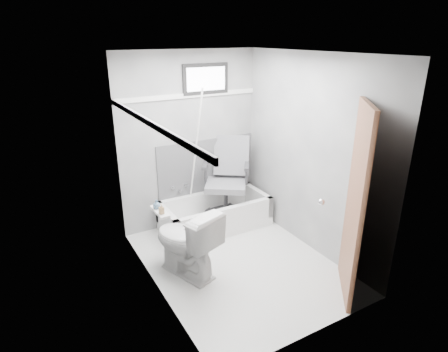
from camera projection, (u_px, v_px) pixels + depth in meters
floor at (238, 263)px, 4.49m from camera, size 2.60×2.60×0.00m
ceiling at (242, 53)px, 3.64m from camera, size 2.60×2.60×0.00m
wall_back at (190, 141)px, 5.13m from camera, size 2.00×0.02×2.40m
wall_front at (325, 216)px, 3.01m from camera, size 2.00×0.02×2.40m
wall_left at (152, 186)px, 3.61m from camera, size 0.02×2.60×2.40m
wall_right at (310, 155)px, 4.53m from camera, size 0.02×2.60×2.40m
bathtub at (215, 213)px, 5.26m from camera, size 1.50×0.70×0.42m
office_chair at (226, 179)px, 5.20m from camera, size 0.90×0.90×1.12m
toilet at (186, 242)px, 4.16m from camera, size 0.71×0.93×0.81m
door at (398, 211)px, 3.55m from camera, size 0.78×0.78×2.00m
window at (206, 79)px, 4.94m from camera, size 0.66×0.04×0.40m
backerboard at (207, 166)px, 5.37m from camera, size 1.50×0.02×0.78m
trim_back at (189, 96)px, 4.90m from camera, size 2.00×0.02×0.06m
trim_left at (149, 122)px, 3.39m from camera, size 0.02×2.60×0.06m
pole at (195, 157)px, 4.96m from camera, size 0.02×0.57×1.88m
shelf at (160, 212)px, 3.76m from camera, size 0.10×0.32×0.02m
soap_bottle_a at (161, 209)px, 3.67m from camera, size 0.05×0.05×0.10m
soap_bottle_b at (156, 204)px, 3.78m from camera, size 0.09×0.09×0.10m
faucet at (179, 188)px, 5.24m from camera, size 0.26×0.10×0.16m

